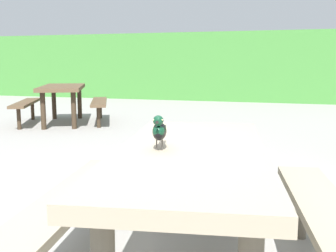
{
  "coord_description": "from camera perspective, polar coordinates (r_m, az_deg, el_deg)",
  "views": [
    {
      "loc": [
        0.85,
        -2.06,
        1.18
      ],
      "look_at": [
        0.25,
        -0.02,
        0.84
      ],
      "focal_mm": 42.75,
      "sensor_mm": 36.0,
      "label": 1
    }
  ],
  "objects": [
    {
      "name": "picnic_table_mid_left",
      "position": [
        8.07,
        -14.8,
        4.27
      ],
      "size": [
        2.24,
        2.26,
        0.74
      ],
      "color": "brown",
      "rests_on": "ground"
    },
    {
      "name": "picnic_table_foreground",
      "position": [
        2.13,
        3.31,
        -7.99
      ],
      "size": [
        1.92,
        1.94,
        0.74
      ],
      "color": "gray",
      "rests_on": "ground"
    },
    {
      "name": "bird_grackle",
      "position": [
        2.0,
        -1.25,
        -0.61
      ],
      "size": [
        0.1,
        0.28,
        0.18
      ],
      "color": "black",
      "rests_on": "picnic_table_foreground"
    },
    {
      "name": "hedge_wall",
      "position": [
        12.95,
        12.94,
        8.23
      ],
      "size": [
        28.0,
        1.41,
        2.11
      ],
      "primitive_type": "cube",
      "color": "#428438",
      "rests_on": "ground"
    }
  ]
}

